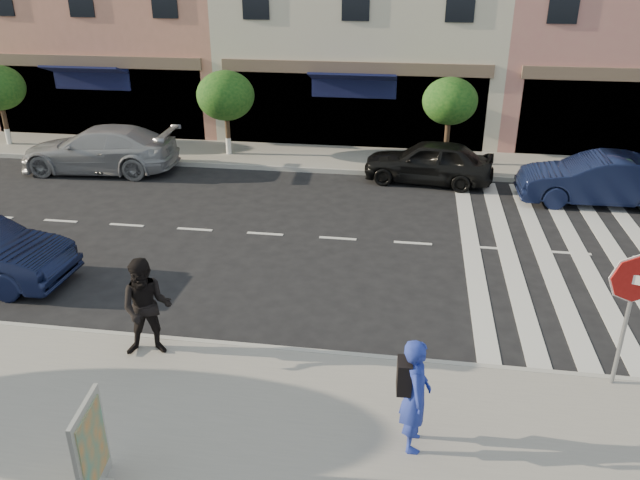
% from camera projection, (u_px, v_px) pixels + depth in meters
% --- Properties ---
extents(ground, '(120.00, 120.00, 0.00)m').
position_uv_depth(ground, '(314.00, 315.00, 13.12)').
color(ground, black).
rests_on(ground, ground).
extents(sidewalk_near, '(60.00, 4.50, 0.15)m').
position_uv_depth(sidewalk_near, '(275.00, 435.00, 9.71)').
color(sidewalk_near, gray).
rests_on(sidewalk_near, ground).
extents(sidewalk_far, '(60.00, 3.00, 0.15)m').
position_uv_depth(sidewalk_far, '(362.00, 160.00, 22.99)').
color(sidewalk_far, gray).
rests_on(sidewalk_far, ground).
extents(street_tree_wb, '(2.10, 2.10, 3.06)m').
position_uv_depth(street_tree_wb, '(226.00, 96.00, 22.58)').
color(street_tree_wb, '#473323').
rests_on(street_tree_wb, sidewalk_far).
extents(street_tree_c, '(1.90, 1.90, 3.04)m').
position_uv_depth(street_tree_c, '(450.00, 102.00, 21.45)').
color(street_tree_c, '#473323').
rests_on(street_tree_c, sidewalk_far).
extents(stop_sign, '(0.85, 0.27, 2.47)m').
position_uv_depth(stop_sign, '(633.00, 292.00, 10.05)').
color(stop_sign, gray).
rests_on(stop_sign, sidewalk_near).
extents(photographer, '(0.48, 0.70, 1.83)m').
position_uv_depth(photographer, '(415.00, 395.00, 9.06)').
color(photographer, '#213198').
rests_on(photographer, sidewalk_near).
extents(walker, '(1.07, 0.92, 1.91)m').
position_uv_depth(walker, '(147.00, 308.00, 11.24)').
color(walker, black).
rests_on(walker, sidewalk_near).
extents(poster_board, '(0.37, 0.95, 1.45)m').
position_uv_depth(poster_board, '(92.00, 451.00, 8.33)').
color(poster_board, beige).
rests_on(poster_board, sidewalk_near).
extents(car_far_left, '(5.53, 2.50, 1.57)m').
position_uv_depth(car_far_left, '(99.00, 149.00, 21.72)').
color(car_far_left, '#949499').
rests_on(car_far_left, ground).
extents(car_far_mid, '(4.40, 2.19, 1.44)m').
position_uv_depth(car_far_mid, '(429.00, 162.00, 20.63)').
color(car_far_mid, black).
rests_on(car_far_mid, ground).
extents(car_far_right, '(4.66, 1.70, 1.53)m').
position_uv_depth(car_far_right, '(598.00, 180.00, 18.81)').
color(car_far_right, black).
rests_on(car_far_right, ground).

